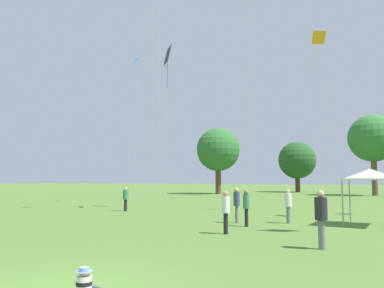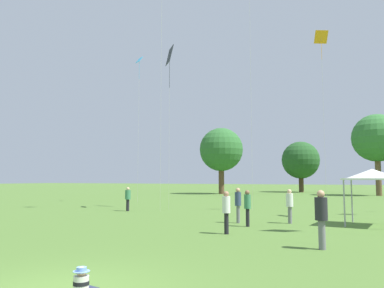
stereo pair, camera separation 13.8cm
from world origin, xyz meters
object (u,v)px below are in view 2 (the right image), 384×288
(seated_toddler, at_px, (82,283))
(kite_4, at_px, (139,70))
(person_standing_6, at_px, (247,204))
(distant_tree_0, at_px, (301,160))
(distant_tree_2, at_px, (377,138))
(person_standing_5, at_px, (238,202))
(kite_6, at_px, (170,58))
(person_standing_3, at_px, (128,197))
(distant_tree_1, at_px, (221,150))
(person_standing_1, at_px, (226,208))
(kite_3, at_px, (321,44))
(person_standing_0, at_px, (290,203))
(canopy_tent, at_px, (372,175))
(person_standing_4, at_px, (321,214))

(seated_toddler, xyz_separation_m, kite_4, (-13.97, 23.74, 12.35))
(person_standing_6, bearing_deg, distant_tree_0, 15.20)
(distant_tree_0, height_order, distant_tree_2, distant_tree_2)
(person_standing_5, relative_size, distant_tree_2, 0.16)
(seated_toddler, xyz_separation_m, person_standing_5, (-0.78, 12.42, 0.84))
(person_standing_6, bearing_deg, kite_6, 58.38)
(person_standing_3, bearing_deg, person_standing_5, -15.89)
(distant_tree_2, bearing_deg, distant_tree_1, -171.91)
(person_standing_1, relative_size, kite_3, 0.14)
(person_standing_5, bearing_deg, distant_tree_2, 20.99)
(seated_toddler, bearing_deg, person_standing_0, 93.62)
(person_standing_6, relative_size, distant_tree_2, 0.16)
(distant_tree_0, xyz_separation_m, distant_tree_2, (11.27, -9.42, 2.27))
(canopy_tent, height_order, distant_tree_0, distant_tree_0)
(person_standing_5, bearing_deg, person_standing_0, -36.72)
(kite_6, xyz_separation_m, distant_tree_1, (-6.23, 28.32, -4.62))
(seated_toddler, relative_size, kite_6, 0.04)
(kite_4, bearing_deg, canopy_tent, 45.98)
(seated_toddler, relative_size, person_standing_6, 0.32)
(canopy_tent, height_order, kite_3, kite_3)
(kite_3, relative_size, kite_4, 0.89)
(seated_toddler, height_order, kite_3, kite_3)
(kite_3, xyz_separation_m, distant_tree_2, (4.17, 29.07, -3.77))
(person_standing_0, height_order, kite_4, kite_4)
(person_standing_4, bearing_deg, kite_3, -162.78)
(person_standing_0, relative_size, distant_tree_2, 0.16)
(person_standing_5, bearing_deg, canopy_tent, -43.24)
(seated_toddler, distance_m, canopy_tent, 15.13)
(kite_6, bearing_deg, kite_3, 105.62)
(person_standing_0, relative_size, distant_tree_1, 0.17)
(person_standing_5, bearing_deg, kite_6, 83.30)
(person_standing_0, relative_size, kite_3, 0.14)
(kite_4, bearing_deg, distant_tree_1, 162.79)
(person_standing_1, distance_m, distant_tree_0, 50.63)
(canopy_tent, distance_m, distant_tree_1, 38.09)
(person_standing_6, height_order, kite_4, kite_4)
(person_standing_3, distance_m, distant_tree_1, 31.24)
(person_standing_5, height_order, kite_6, kite_6)
(seated_toddler, distance_m, person_standing_5, 12.48)
(person_standing_5, distance_m, distant_tree_1, 36.94)
(person_standing_3, xyz_separation_m, person_standing_4, (13.56, -9.30, 0.14))
(person_standing_1, xyz_separation_m, distant_tree_1, (-13.91, 37.87, 5.49))
(person_standing_6, xyz_separation_m, kite_3, (2.73, 9.15, 10.36))
(person_standing_1, distance_m, distant_tree_2, 41.97)
(seated_toddler, bearing_deg, distant_tree_2, 92.54)
(person_standing_5, relative_size, distant_tree_0, 0.21)
(person_standing_3, distance_m, distant_tree_0, 43.43)
(seated_toddler, distance_m, kite_4, 30.19)
(kite_4, bearing_deg, kite_3, 61.47)
(distant_tree_1, bearing_deg, seated_toddler, -73.25)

